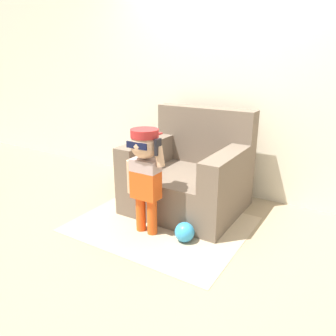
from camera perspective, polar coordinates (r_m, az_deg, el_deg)
ground_plane at (r=3.17m, az=3.81°, el=-8.77°), size 10.00×10.00×0.00m
wall_back at (r=3.60m, az=10.88°, el=15.78°), size 10.00×0.05×2.60m
armchair at (r=3.29m, az=3.83°, el=-1.33°), size 1.06×0.95×0.98m
person_child at (r=2.71m, az=-4.01°, el=0.42°), size 0.38×0.28×0.92m
side_table at (r=3.89m, az=-6.38°, el=0.62°), size 0.41×0.41×0.43m
rug at (r=3.07m, az=-1.18°, el=-9.70°), size 1.52×1.22×0.01m
toy_ball at (r=2.78m, az=2.91°, el=-11.09°), size 0.17×0.17×0.17m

